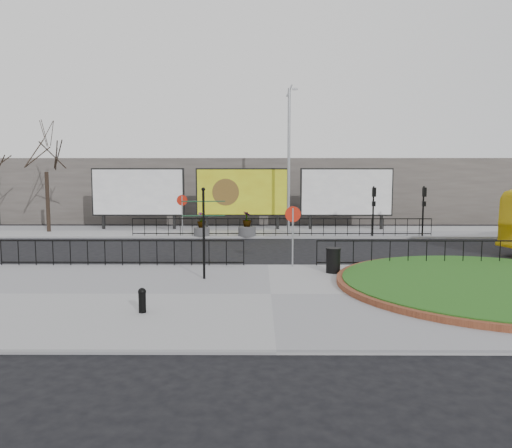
{
  "coord_description": "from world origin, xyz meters",
  "views": [
    {
      "loc": [
        -0.39,
        -20.52,
        3.99
      ],
      "look_at": [
        -0.5,
        1.1,
        1.71
      ],
      "focal_mm": 35.0,
      "sensor_mm": 36.0,
      "label": 1
    }
  ],
  "objects_px": {
    "litter_bin": "(333,260)",
    "billboard_mid": "(242,192)",
    "fingerpost_sign": "(204,224)",
    "bollard": "(142,299)",
    "planter_a": "(202,228)",
    "planter_b": "(247,228)",
    "lamp_post": "(289,158)"
  },
  "relations": [
    {
      "from": "fingerpost_sign",
      "to": "bollard",
      "type": "height_order",
      "value": "fingerpost_sign"
    },
    {
      "from": "bollard",
      "to": "litter_bin",
      "type": "relative_size",
      "value": 0.72
    },
    {
      "from": "planter_b",
      "to": "bollard",
      "type": "bearing_deg",
      "value": -98.6
    },
    {
      "from": "litter_bin",
      "to": "planter_b",
      "type": "height_order",
      "value": "planter_b"
    },
    {
      "from": "fingerpost_sign",
      "to": "lamp_post",
      "type": "bearing_deg",
      "value": 72.51
    },
    {
      "from": "litter_bin",
      "to": "planter_b",
      "type": "bearing_deg",
      "value": 107.9
    },
    {
      "from": "litter_bin",
      "to": "planter_a",
      "type": "relative_size",
      "value": 0.68
    },
    {
      "from": "planter_b",
      "to": "fingerpost_sign",
      "type": "bearing_deg",
      "value": -95.98
    },
    {
      "from": "fingerpost_sign",
      "to": "litter_bin",
      "type": "distance_m",
      "value": 5.19
    },
    {
      "from": "litter_bin",
      "to": "planter_b",
      "type": "xyz_separation_m",
      "value": [
        -3.57,
        11.04,
        0.01
      ]
    },
    {
      "from": "planter_a",
      "to": "bollard",
      "type": "bearing_deg",
      "value": -89.13
    },
    {
      "from": "billboard_mid",
      "to": "bollard",
      "type": "relative_size",
      "value": 8.93
    },
    {
      "from": "lamp_post",
      "to": "planter_b",
      "type": "bearing_deg",
      "value": -148.39
    },
    {
      "from": "lamp_post",
      "to": "bollard",
      "type": "relative_size",
      "value": 13.3
    },
    {
      "from": "lamp_post",
      "to": "bollard",
      "type": "xyz_separation_m",
      "value": [
        -5.1,
        -18.12,
        -4.33
      ]
    },
    {
      "from": "planter_a",
      "to": "planter_b",
      "type": "xyz_separation_m",
      "value": [
        2.75,
        0.0,
        -0.0
      ]
    },
    {
      "from": "bollard",
      "to": "litter_bin",
      "type": "height_order",
      "value": "litter_bin"
    },
    {
      "from": "billboard_mid",
      "to": "fingerpost_sign",
      "type": "distance_m",
      "value": 15.74
    },
    {
      "from": "litter_bin",
      "to": "billboard_mid",
      "type": "bearing_deg",
      "value": 105.21
    },
    {
      "from": "planter_a",
      "to": "planter_b",
      "type": "distance_m",
      "value": 2.75
    },
    {
      "from": "bollard",
      "to": "planter_a",
      "type": "distance_m",
      "value": 16.53
    },
    {
      "from": "fingerpost_sign",
      "to": "planter_a",
      "type": "relative_size",
      "value": 2.33
    },
    {
      "from": "lamp_post",
      "to": "planter_a",
      "type": "relative_size",
      "value": 6.51
    },
    {
      "from": "billboard_mid",
      "to": "litter_bin",
      "type": "relative_size",
      "value": 6.45
    },
    {
      "from": "fingerpost_sign",
      "to": "bollard",
      "type": "bearing_deg",
      "value": -107.36
    },
    {
      "from": "lamp_post",
      "to": "planter_b",
      "type": "xyz_separation_m",
      "value": [
        -2.6,
        -1.6,
        -4.21
      ]
    },
    {
      "from": "lamp_post",
      "to": "bollard",
      "type": "distance_m",
      "value": 19.32
    },
    {
      "from": "bollard",
      "to": "litter_bin",
      "type": "xyz_separation_m",
      "value": [
        6.07,
        5.48,
        0.11
      ]
    },
    {
      "from": "lamp_post",
      "to": "billboard_mid",
      "type": "bearing_deg",
      "value": 146.75
    },
    {
      "from": "fingerpost_sign",
      "to": "planter_a",
      "type": "distance_m",
      "value": 12.32
    },
    {
      "from": "billboard_mid",
      "to": "litter_bin",
      "type": "distance_m",
      "value": 15.27
    },
    {
      "from": "bollard",
      "to": "planter_a",
      "type": "relative_size",
      "value": 0.49
    }
  ]
}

